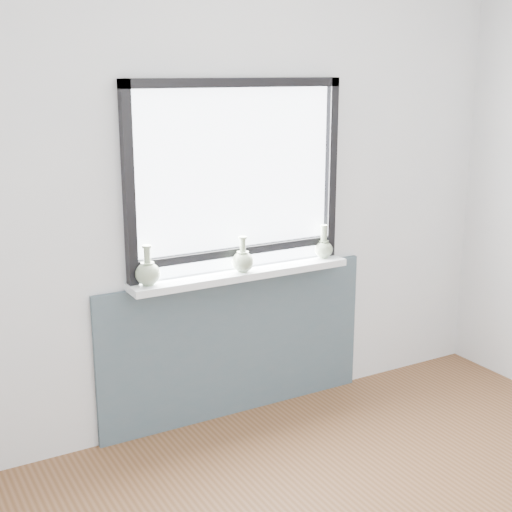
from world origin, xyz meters
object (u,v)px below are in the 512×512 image
windowsill (242,274)px  vase_a (148,272)px  vase_c (324,247)px  vase_b (243,260)px

windowsill → vase_a: (-0.56, -0.00, 0.09)m
vase_a → vase_c: (1.12, 0.01, -0.01)m
windowsill → vase_a: bearing=-179.7°
windowsill → vase_a: vase_a is taller
vase_a → vase_b: size_ratio=1.06×
windowsill → vase_c: (0.56, 0.01, 0.08)m
windowsill → vase_b: 0.09m
windowsill → vase_b: (-0.01, -0.03, 0.09)m
vase_c → windowsill: bearing=-179.2°
windowsill → vase_c: size_ratio=6.62×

